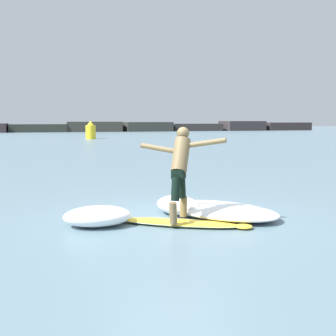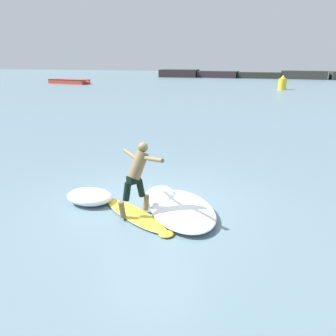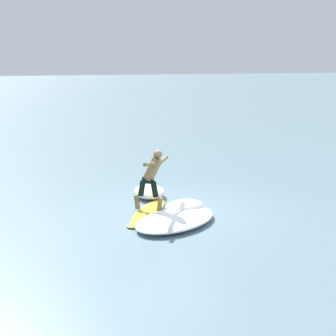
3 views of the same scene
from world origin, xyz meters
TOP-DOWN VIEW (x-y plane):
  - ground_plane at (0.00, 0.00)m, footprint 200.00×200.00m
  - rock_jetty_breakwater at (11.13, 62.00)m, footprint 65.24×5.06m
  - surfboard at (-0.10, -0.69)m, footprint 2.28×1.71m
  - surfer at (-0.08, -0.57)m, footprint 1.35×1.07m
  - channel_marker_buoy at (3.65, 36.09)m, footprint 0.95×0.95m
  - wave_foam_at_tail at (0.87, -0.22)m, footprint 2.47×2.79m
  - wave_foam_at_nose at (-1.51, -0.31)m, footprint 1.21×0.91m
  - wave_foam_beside at (0.17, 0.24)m, footprint 0.94×1.22m

SIDE VIEW (x-z plane):
  - ground_plane at x=0.00m, z-range 0.00..0.00m
  - surfboard at x=-0.10m, z-range -0.07..0.15m
  - wave_foam_at_tail at x=0.87m, z-range 0.00..0.23m
  - wave_foam_at_nose at x=-1.51m, z-range 0.00..0.34m
  - wave_foam_beside at x=0.17m, z-range 0.00..0.36m
  - rock_jetty_breakwater at x=11.13m, z-range -0.08..1.46m
  - channel_marker_buoy at x=3.65m, z-range -0.10..1.63m
  - surfer at x=-0.08m, z-range 0.22..1.87m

